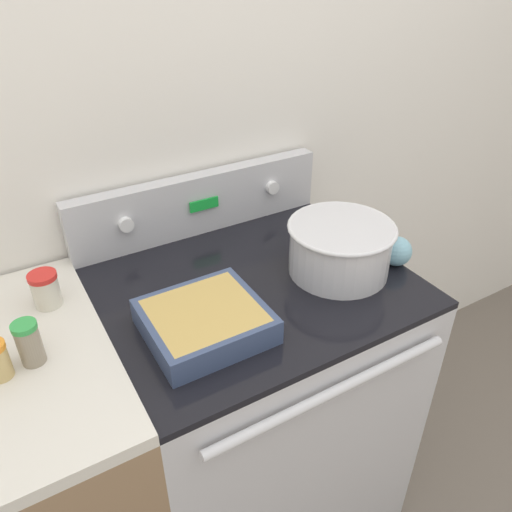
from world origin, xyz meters
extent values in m
cube|color=silver|center=(0.00, 0.71, 1.25)|extent=(8.00, 0.05, 2.50)
cube|color=#BCBCC1|center=(0.00, 0.34, 0.47)|extent=(0.78, 0.68, 0.93)
cube|color=black|center=(0.00, 0.34, 0.94)|extent=(0.78, 0.68, 0.02)
cylinder|color=silver|center=(0.00, -0.02, 0.87)|extent=(0.64, 0.02, 0.02)
cube|color=#BCBCC1|center=(0.00, 0.65, 1.04)|extent=(0.78, 0.05, 0.18)
cylinder|color=white|center=(-0.23, 0.62, 1.05)|extent=(0.04, 0.02, 0.04)
cylinder|color=white|center=(0.23, 0.62, 1.05)|extent=(0.04, 0.02, 0.04)
cube|color=green|center=(0.00, 0.62, 1.05)|extent=(0.09, 0.01, 0.03)
cylinder|color=silver|center=(0.22, 0.26, 1.02)|extent=(0.26, 0.26, 0.14)
torus|color=silver|center=(0.22, 0.26, 1.08)|extent=(0.28, 0.28, 0.01)
cylinder|color=beige|center=(0.22, 0.26, 1.07)|extent=(0.24, 0.24, 0.02)
cube|color=#38476B|center=(-0.19, 0.22, 0.98)|extent=(0.26, 0.24, 0.06)
cube|color=tan|center=(-0.19, 0.22, 0.99)|extent=(0.23, 0.21, 0.03)
cylinder|color=#7AB2C6|center=(0.38, 0.35, 0.96)|extent=(0.01, 0.28, 0.01)
sphere|color=#7AB2C6|center=(0.38, 0.21, 0.99)|extent=(0.08, 0.08, 0.08)
cylinder|color=beige|center=(-0.48, 0.49, 1.00)|extent=(0.06, 0.06, 0.08)
cylinder|color=red|center=(-0.48, 0.49, 1.04)|extent=(0.07, 0.07, 0.01)
cylinder|color=gray|center=(-0.54, 0.30, 1.00)|extent=(0.05, 0.05, 0.09)
cylinder|color=green|center=(-0.54, 0.30, 1.05)|extent=(0.05, 0.05, 0.01)
camera|label=1|loc=(-0.53, -0.58, 1.70)|focal=35.00mm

